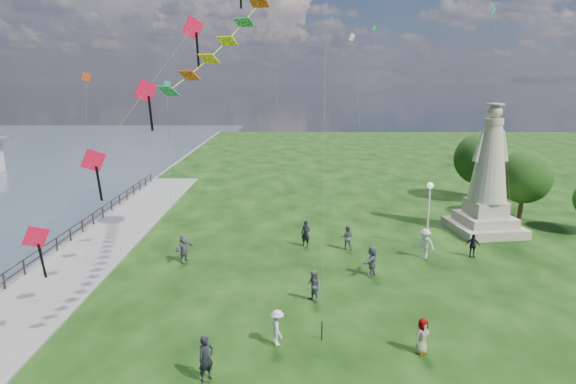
{
  "coord_description": "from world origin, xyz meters",
  "views": [
    {
      "loc": [
        -0.9,
        -16.04,
        11.09
      ],
      "look_at": [
        -1.0,
        8.0,
        5.5
      ],
      "focal_mm": 30.0,
      "sensor_mm": 36.0,
      "label": 1
    }
  ],
  "objects_px": {
    "lamppost": "(429,201)",
    "person_6": "(306,234)",
    "person_7": "(347,237)",
    "person_1": "(314,287)",
    "statue": "(488,185)",
    "person_0": "(206,358)",
    "person_11": "(372,261)",
    "person_8": "(425,244)",
    "person_4": "(422,336)",
    "person_5": "(184,248)",
    "person_9": "(473,246)",
    "person_2": "(277,327)"
  },
  "relations": [
    {
      "from": "lamppost",
      "to": "person_6",
      "type": "xyz_separation_m",
      "value": [
        -8.22,
        0.13,
        -2.35
      ]
    },
    {
      "from": "person_7",
      "to": "person_1",
      "type": "bearing_deg",
      "value": 86.03
    },
    {
      "from": "statue",
      "to": "person_0",
      "type": "height_order",
      "value": "statue"
    },
    {
      "from": "lamppost",
      "to": "person_7",
      "type": "distance_m",
      "value": 5.98
    },
    {
      "from": "person_11",
      "to": "person_8",
      "type": "bearing_deg",
      "value": 154.78
    },
    {
      "from": "person_1",
      "to": "person_4",
      "type": "xyz_separation_m",
      "value": [
        4.27,
        -4.74,
        -0.07
      ]
    },
    {
      "from": "person_1",
      "to": "lamppost",
      "type": "bearing_deg",
      "value": 98.05
    },
    {
      "from": "person_5",
      "to": "person_6",
      "type": "height_order",
      "value": "person_6"
    },
    {
      "from": "person_6",
      "to": "person_8",
      "type": "bearing_deg",
      "value": 7.47
    },
    {
      "from": "person_8",
      "to": "person_11",
      "type": "distance_m",
      "value": 4.75
    },
    {
      "from": "statue",
      "to": "person_11",
      "type": "relative_size",
      "value": 5.3
    },
    {
      "from": "person_4",
      "to": "person_9",
      "type": "xyz_separation_m",
      "value": [
        6.23,
        11.23,
        -0.0
      ]
    },
    {
      "from": "person_0",
      "to": "person_9",
      "type": "xyz_separation_m",
      "value": [
        14.87,
        13.11,
        -0.14
      ]
    },
    {
      "from": "person_1",
      "to": "person_6",
      "type": "distance_m",
      "value": 8.47
    },
    {
      "from": "person_6",
      "to": "lamppost",
      "type": "bearing_deg",
      "value": 22.79
    },
    {
      "from": "person_1",
      "to": "person_2",
      "type": "relative_size",
      "value": 1.06
    },
    {
      "from": "lamppost",
      "to": "person_2",
      "type": "distance_m",
      "value": 16.04
    },
    {
      "from": "person_8",
      "to": "person_11",
      "type": "relative_size",
      "value": 1.08
    },
    {
      "from": "statue",
      "to": "person_5",
      "type": "relative_size",
      "value": 5.35
    },
    {
      "from": "person_5",
      "to": "person_7",
      "type": "bearing_deg",
      "value": -43.41
    },
    {
      "from": "lamppost",
      "to": "person_11",
      "type": "bearing_deg",
      "value": -132.9
    },
    {
      "from": "person_1",
      "to": "person_2",
      "type": "bearing_deg",
      "value": -61.1
    },
    {
      "from": "statue",
      "to": "person_8",
      "type": "distance_m",
      "value": 8.53
    },
    {
      "from": "person_4",
      "to": "person_6",
      "type": "distance_m",
      "value": 13.92
    },
    {
      "from": "person_2",
      "to": "person_9",
      "type": "relative_size",
      "value": 1.03
    },
    {
      "from": "lamppost",
      "to": "person_4",
      "type": "relative_size",
      "value": 2.93
    },
    {
      "from": "person_0",
      "to": "person_7",
      "type": "bearing_deg",
      "value": 21.03
    },
    {
      "from": "person_7",
      "to": "person_2",
      "type": "bearing_deg",
      "value": 84.32
    },
    {
      "from": "person_0",
      "to": "person_6",
      "type": "height_order",
      "value": "person_6"
    },
    {
      "from": "lamppost",
      "to": "person_8",
      "type": "relative_size",
      "value": 2.33
    },
    {
      "from": "lamppost",
      "to": "person_6",
      "type": "distance_m",
      "value": 8.55
    },
    {
      "from": "statue",
      "to": "person_11",
      "type": "distance_m",
      "value": 13.13
    },
    {
      "from": "person_6",
      "to": "person_9",
      "type": "xyz_separation_m",
      "value": [
        10.64,
        -1.98,
        -0.15
      ]
    },
    {
      "from": "person_0",
      "to": "person_8",
      "type": "bearing_deg",
      "value": 4.38
    },
    {
      "from": "person_5",
      "to": "person_7",
      "type": "height_order",
      "value": "person_5"
    },
    {
      "from": "person_2",
      "to": "person_4",
      "type": "height_order",
      "value": "person_2"
    },
    {
      "from": "person_1",
      "to": "person_6",
      "type": "bearing_deg",
      "value": 143.1
    },
    {
      "from": "person_7",
      "to": "person_11",
      "type": "xyz_separation_m",
      "value": [
        0.92,
        -4.47,
        0.07
      ]
    },
    {
      "from": "person_4",
      "to": "person_6",
      "type": "bearing_deg",
      "value": 74.52
    },
    {
      "from": "person_4",
      "to": "person_7",
      "type": "height_order",
      "value": "person_7"
    },
    {
      "from": "person_8",
      "to": "lamppost",
      "type": "bearing_deg",
      "value": 108.49
    },
    {
      "from": "lamppost",
      "to": "person_1",
      "type": "relative_size",
      "value": 2.69
    },
    {
      "from": "person_0",
      "to": "person_1",
      "type": "height_order",
      "value": "person_0"
    },
    {
      "from": "person_0",
      "to": "person_4",
      "type": "distance_m",
      "value": 8.85
    },
    {
      "from": "person_0",
      "to": "person_5",
      "type": "bearing_deg",
      "value": 62.52
    },
    {
      "from": "person_1",
      "to": "person_6",
      "type": "xyz_separation_m",
      "value": [
        -0.14,
        8.47,
        0.07
      ]
    },
    {
      "from": "person_8",
      "to": "person_1",
      "type": "bearing_deg",
      "value": -102.36
    },
    {
      "from": "person_0",
      "to": "person_8",
      "type": "distance_m",
      "value": 17.44
    },
    {
      "from": "lamppost",
      "to": "person_1",
      "type": "distance_m",
      "value": 11.86
    },
    {
      "from": "person_9",
      "to": "person_2",
      "type": "bearing_deg",
      "value": -131.19
    }
  ]
}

